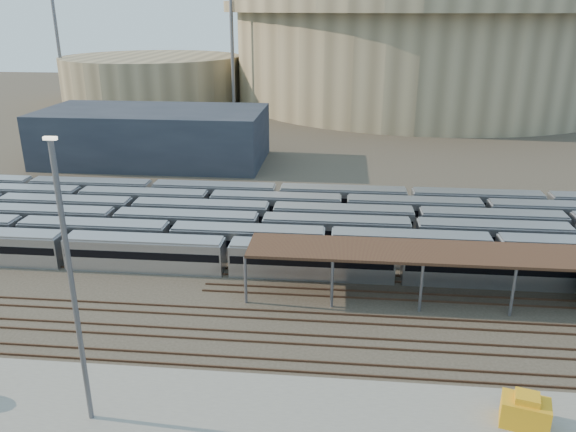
# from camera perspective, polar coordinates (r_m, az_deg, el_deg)

# --- Properties ---
(ground) EXTENTS (420.00, 420.00, 0.00)m
(ground) POSITION_cam_1_polar(r_m,az_deg,el_deg) (55.43, 3.79, -9.80)
(ground) COLOR #383026
(ground) RESTS_ON ground
(apron) EXTENTS (50.00, 9.00, 0.20)m
(apron) POSITION_cam_1_polar(r_m,az_deg,el_deg) (43.46, -3.99, -19.26)
(apron) COLOR gray
(apron) RESTS_ON ground
(subway_trains) EXTENTS (128.29, 23.90, 3.60)m
(subway_trains) POSITION_cam_1_polar(r_m,az_deg,el_deg) (71.47, 2.29, -1.03)
(subway_trains) COLOR #B8B8BD
(subway_trains) RESTS_ON ground
(inspection_shed) EXTENTS (60.30, 6.00, 5.30)m
(inspection_shed) POSITION_cam_1_polar(r_m,az_deg,el_deg) (60.45, 25.43, -3.93)
(inspection_shed) COLOR slate
(inspection_shed) RESTS_ON ground
(empty_tracks) EXTENTS (170.00, 9.62, 0.18)m
(empty_tracks) POSITION_cam_1_polar(r_m,az_deg,el_deg) (51.12, 3.57, -12.51)
(empty_tracks) COLOR #4C3323
(empty_tracks) RESTS_ON ground
(stadium) EXTENTS (124.00, 124.00, 32.50)m
(stadium) POSITION_cam_1_polar(r_m,az_deg,el_deg) (189.84, 13.45, 16.32)
(stadium) COLOR gray
(stadium) RESTS_ON ground
(secondary_arena) EXTENTS (56.00, 56.00, 14.00)m
(secondary_arena) POSITION_cam_1_polar(r_m,az_deg,el_deg) (189.35, -13.56, 13.42)
(secondary_arena) COLOR gray
(secondary_arena) RESTS_ON ground
(service_building) EXTENTS (42.00, 20.00, 10.00)m
(service_building) POSITION_cam_1_polar(r_m,az_deg,el_deg) (111.50, -13.49, 7.93)
(service_building) COLOR #1E232D
(service_building) RESTS_ON ground
(floodlight_0) EXTENTS (4.00, 1.00, 38.40)m
(floodlight_0) POSITION_cam_1_polar(r_m,az_deg,el_deg) (161.20, -5.72, 17.63)
(floodlight_0) COLOR slate
(floodlight_0) RESTS_ON ground
(floodlight_1) EXTENTS (4.00, 1.00, 38.40)m
(floodlight_1) POSITION_cam_1_polar(r_m,az_deg,el_deg) (188.94, -22.43, 16.66)
(floodlight_1) COLOR slate
(floodlight_1) RESTS_ON ground
(floodlight_3) EXTENTS (4.00, 1.00, 38.40)m
(floodlight_3) POSITION_cam_1_polar(r_m,az_deg,el_deg) (208.42, 2.77, 18.28)
(floodlight_3) COLOR slate
(floodlight_3) RESTS_ON ground
(yard_light_pole) EXTENTS (0.80, 0.36, 20.44)m
(yard_light_pole) POSITION_cam_1_polar(r_m,az_deg,el_deg) (39.64, -21.04, -6.95)
(yard_light_pole) COLOR slate
(yard_light_pole) RESTS_ON apron
(yellow_equipment) EXTENTS (3.64, 2.79, 2.02)m
(yellow_equipment) POSITION_cam_1_polar(r_m,az_deg,el_deg) (44.76, 22.93, -17.93)
(yellow_equipment) COLOR orange
(yellow_equipment) RESTS_ON apron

